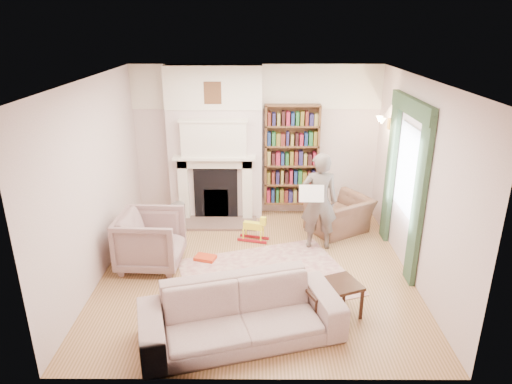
{
  "coord_description": "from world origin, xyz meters",
  "views": [
    {
      "loc": [
        0.03,
        -6.01,
        3.5
      ],
      "look_at": [
        0.0,
        0.25,
        1.15
      ],
      "focal_mm": 32.0,
      "sensor_mm": 36.0,
      "label": 1
    }
  ],
  "objects_px": {
    "armchair_reading": "(339,215)",
    "rocking_horse": "(253,228)",
    "man_reading": "(319,202)",
    "coffee_table": "(331,300)",
    "bookcase": "(292,155)",
    "armchair_left": "(151,240)",
    "sofa": "(241,313)",
    "paraffin_heater": "(179,218)"
  },
  "relations": [
    {
      "from": "sofa",
      "to": "paraffin_heater",
      "type": "bearing_deg",
      "value": 97.21
    },
    {
      "from": "coffee_table",
      "to": "sofa",
      "type": "bearing_deg",
      "value": 179.03
    },
    {
      "from": "armchair_reading",
      "to": "man_reading",
      "type": "relative_size",
      "value": 0.6
    },
    {
      "from": "man_reading",
      "to": "coffee_table",
      "type": "height_order",
      "value": "man_reading"
    },
    {
      "from": "armchair_reading",
      "to": "coffee_table",
      "type": "xyz_separation_m",
      "value": [
        -0.51,
        -2.48,
        -0.09
      ]
    },
    {
      "from": "armchair_reading",
      "to": "man_reading",
      "type": "distance_m",
      "value": 0.9
    },
    {
      "from": "bookcase",
      "to": "coffee_table",
      "type": "height_order",
      "value": "bookcase"
    },
    {
      "from": "paraffin_heater",
      "to": "rocking_horse",
      "type": "height_order",
      "value": "paraffin_heater"
    },
    {
      "from": "sofa",
      "to": "paraffin_heater",
      "type": "distance_m",
      "value": 3.08
    },
    {
      "from": "sofa",
      "to": "rocking_horse",
      "type": "relative_size",
      "value": 4.54
    },
    {
      "from": "sofa",
      "to": "rocking_horse",
      "type": "distance_m",
      "value": 2.55
    },
    {
      "from": "man_reading",
      "to": "rocking_horse",
      "type": "height_order",
      "value": "man_reading"
    },
    {
      "from": "bookcase",
      "to": "man_reading",
      "type": "bearing_deg",
      "value": -75.65
    },
    {
      "from": "armchair_reading",
      "to": "armchair_left",
      "type": "relative_size",
      "value": 1.05
    },
    {
      "from": "sofa",
      "to": "rocking_horse",
      "type": "bearing_deg",
      "value": 71.93
    },
    {
      "from": "armchair_reading",
      "to": "paraffin_heater",
      "type": "relative_size",
      "value": 1.77
    },
    {
      "from": "armchair_reading",
      "to": "man_reading",
      "type": "height_order",
      "value": "man_reading"
    },
    {
      "from": "sofa",
      "to": "coffee_table",
      "type": "bearing_deg",
      "value": 5.67
    },
    {
      "from": "armchair_reading",
      "to": "armchair_left",
      "type": "bearing_deg",
      "value": -9.48
    },
    {
      "from": "bookcase",
      "to": "coffee_table",
      "type": "xyz_separation_m",
      "value": [
        0.3,
        -3.27,
        -0.95
      ]
    },
    {
      "from": "man_reading",
      "to": "paraffin_heater",
      "type": "height_order",
      "value": "man_reading"
    },
    {
      "from": "bookcase",
      "to": "coffee_table",
      "type": "distance_m",
      "value": 3.41
    },
    {
      "from": "rocking_horse",
      "to": "sofa",
      "type": "bearing_deg",
      "value": -77.6
    },
    {
      "from": "armchair_left",
      "to": "coffee_table",
      "type": "relative_size",
      "value": 1.33
    },
    {
      "from": "armchair_left",
      "to": "rocking_horse",
      "type": "xyz_separation_m",
      "value": [
        1.53,
        0.83,
        -0.2
      ]
    },
    {
      "from": "sofa",
      "to": "man_reading",
      "type": "bearing_deg",
      "value": 47.71
    },
    {
      "from": "paraffin_heater",
      "to": "bookcase",
      "type": "bearing_deg",
      "value": 23.05
    },
    {
      "from": "armchair_reading",
      "to": "rocking_horse",
      "type": "height_order",
      "value": "armchair_reading"
    },
    {
      "from": "rocking_horse",
      "to": "bookcase",
      "type": "bearing_deg",
      "value": 73.74
    },
    {
      "from": "paraffin_heater",
      "to": "man_reading",
      "type": "bearing_deg",
      "value": -12.66
    },
    {
      "from": "coffee_table",
      "to": "paraffin_heater",
      "type": "relative_size",
      "value": 1.27
    },
    {
      "from": "coffee_table",
      "to": "paraffin_heater",
      "type": "bearing_deg",
      "value": 111.46
    },
    {
      "from": "paraffin_heater",
      "to": "rocking_horse",
      "type": "xyz_separation_m",
      "value": [
        1.3,
        -0.3,
        -0.05
      ]
    },
    {
      "from": "armchair_left",
      "to": "coffee_table",
      "type": "bearing_deg",
      "value": -114.4
    },
    {
      "from": "armchair_left",
      "to": "man_reading",
      "type": "distance_m",
      "value": 2.68
    },
    {
      "from": "sofa",
      "to": "coffee_table",
      "type": "relative_size",
      "value": 3.31
    },
    {
      "from": "armchair_left",
      "to": "man_reading",
      "type": "height_order",
      "value": "man_reading"
    },
    {
      "from": "coffee_table",
      "to": "bookcase",
      "type": "bearing_deg",
      "value": 73.0
    },
    {
      "from": "armchair_left",
      "to": "sofa",
      "type": "bearing_deg",
      "value": -137.89
    },
    {
      "from": "man_reading",
      "to": "coffee_table",
      "type": "relative_size",
      "value": 2.3
    },
    {
      "from": "armchair_reading",
      "to": "armchair_left",
      "type": "xyz_separation_m",
      "value": [
        -3.03,
        -1.21,
        0.11
      ]
    },
    {
      "from": "sofa",
      "to": "man_reading",
      "type": "xyz_separation_m",
      "value": [
        1.17,
        2.31,
        0.47
      ]
    }
  ]
}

